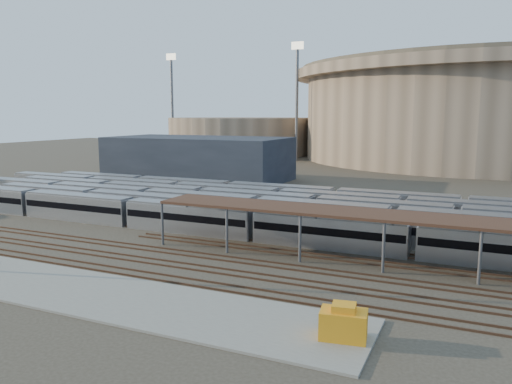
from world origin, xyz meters
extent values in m
plane|color=#383026|center=(0.00, 0.00, 0.00)|extent=(420.00, 420.00, 0.00)
cube|color=gray|center=(-5.00, -15.00, 0.10)|extent=(50.00, 9.00, 0.20)
cube|color=silver|center=(0.94, 8.00, 1.80)|extent=(112.00, 2.90, 3.60)
cube|color=silver|center=(9.06, 12.20, 1.80)|extent=(112.00, 2.90, 3.60)
cube|color=silver|center=(-2.51, 16.40, 1.80)|extent=(112.00, 2.90, 3.60)
cube|color=silver|center=(4.76, 20.60, 1.80)|extent=(112.00, 2.90, 3.60)
cube|color=silver|center=(-2.49, 24.80, 1.80)|extent=(112.00, 2.90, 3.60)
cube|color=silver|center=(5.38, 29.00, 1.80)|extent=(112.00, 2.90, 3.60)
cylinder|color=#58595D|center=(-8.00, 1.30, 2.50)|extent=(0.30, 0.30, 5.00)
cylinder|color=#58595D|center=(-8.00, 6.70, 2.50)|extent=(0.30, 0.30, 5.00)
cylinder|color=#58595D|center=(0.57, 1.30, 2.50)|extent=(0.30, 0.30, 5.00)
cylinder|color=#58595D|center=(0.57, 6.70, 2.50)|extent=(0.30, 0.30, 5.00)
cylinder|color=#58595D|center=(9.14, 1.30, 2.50)|extent=(0.30, 0.30, 5.00)
cylinder|color=#58595D|center=(9.14, 6.70, 2.50)|extent=(0.30, 0.30, 5.00)
cylinder|color=#58595D|center=(17.71, 1.30, 2.50)|extent=(0.30, 0.30, 5.00)
cylinder|color=#58595D|center=(17.71, 6.70, 2.50)|extent=(0.30, 0.30, 5.00)
cylinder|color=#58595D|center=(26.29, 1.30, 2.50)|extent=(0.30, 0.30, 5.00)
cylinder|color=#58595D|center=(26.29, 6.70, 2.50)|extent=(0.30, 0.30, 5.00)
cube|color=#3D2519|center=(22.00, 4.00, 5.15)|extent=(60.00, 6.00, 0.30)
cube|color=#4C3323|center=(0.00, -1.75, 0.09)|extent=(170.00, 0.12, 0.18)
cube|color=#4C3323|center=(0.00, -0.25, 0.09)|extent=(170.00, 0.12, 0.18)
cube|color=#4C3323|center=(0.00, -5.75, 0.09)|extent=(170.00, 0.12, 0.18)
cube|color=#4C3323|center=(0.00, -4.25, 0.09)|extent=(170.00, 0.12, 0.18)
cube|color=#4C3323|center=(0.00, -9.75, 0.09)|extent=(170.00, 0.12, 0.18)
cube|color=#4C3323|center=(0.00, -8.25, 0.09)|extent=(170.00, 0.12, 0.18)
cylinder|color=gray|center=(25.00, 140.00, 14.00)|extent=(116.00, 116.00, 28.00)
cylinder|color=gray|center=(25.00, 140.00, 29.50)|extent=(124.00, 124.00, 3.00)
cylinder|color=brown|center=(25.00, 140.00, 31.75)|extent=(120.00, 120.00, 1.50)
cylinder|color=gray|center=(-60.00, 130.00, 7.00)|extent=(56.00, 56.00, 14.00)
cube|color=#1E232D|center=(-35.00, 55.00, 5.00)|extent=(42.00, 20.00, 10.00)
cylinder|color=#58595D|center=(-30.00, 110.00, 18.00)|extent=(1.00, 1.00, 36.00)
cube|color=#FFF2CC|center=(-30.00, 110.00, 37.20)|extent=(4.00, 0.60, 2.40)
cylinder|color=#58595D|center=(-85.00, 120.00, 18.00)|extent=(1.00, 1.00, 36.00)
cube|color=#FFF2CC|center=(-85.00, 120.00, 37.20)|extent=(4.00, 0.60, 2.40)
cylinder|color=#58595D|center=(-10.00, 160.00, 18.00)|extent=(1.00, 1.00, 36.00)
cube|color=#FFF2CC|center=(-10.00, 160.00, 37.20)|extent=(4.00, 0.60, 2.40)
cube|color=orange|center=(17.94, -14.97, 1.18)|extent=(3.41, 2.41, 1.97)
camera|label=1|loc=(25.64, -46.63, 15.31)|focal=35.00mm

